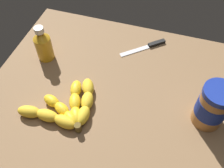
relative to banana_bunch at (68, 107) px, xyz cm
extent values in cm
cube|color=brown|center=(-6.08, 9.61, -3.98)|extent=(79.78, 79.61, 4.34)
ellipsoid|color=yellow|center=(1.33, 5.55, 0.07)|extent=(6.79, 3.86, 3.74)
ellipsoid|color=yellow|center=(-3.99, 4.92, 0.07)|extent=(7.38, 5.12, 3.74)
ellipsoid|color=yellow|center=(-9.07, 3.24, 0.07)|extent=(7.67, 6.17, 3.74)
ellipsoid|color=yellow|center=(2.01, 3.57, -0.03)|extent=(7.32, 6.30, 3.56)
ellipsoid|color=yellow|center=(-2.56, 1.31, -0.03)|extent=(7.27, 5.73, 3.56)
ellipsoid|color=yellow|center=(-7.41, -0.31, -0.03)|extent=(7.09, 5.05, 3.56)
ellipsoid|color=yellow|center=(3.36, 2.46, -0.14)|extent=(6.04, 6.69, 3.33)
ellipsoid|color=yellow|center=(1.00, -1.55, -0.14)|extent=(5.60, 6.70, 3.33)
ellipsoid|color=yellow|center=(-0.82, -5.83, -0.14)|extent=(5.06, 6.60, 3.33)
ellipsoid|color=yellow|center=(4.92, 1.22, 0.05)|extent=(4.67, 7.79, 3.71)
ellipsoid|color=yellow|center=(4.52, -4.64, 0.05)|extent=(3.72, 7.36, 3.71)
ellipsoid|color=yellow|center=(4.90, -10.50, 0.05)|extent=(4.65, 7.78, 3.71)
cylinder|color=brown|center=(5.52, 5.62, -0.01)|extent=(2.00, 2.00, 3.00)
cylinder|color=#B27238|center=(-9.46, 41.07, 4.62)|extent=(8.78, 8.78, 12.86)
cylinder|color=navy|center=(-9.46, 41.07, 5.27)|extent=(8.96, 8.96, 5.79)
cylinder|color=navy|center=(-9.46, 41.07, 11.91)|extent=(9.19, 9.19, 1.72)
cylinder|color=gold|center=(-19.01, -16.88, 2.71)|extent=(5.88, 5.88, 9.04)
cone|color=gold|center=(-19.01, -16.88, 8.59)|extent=(5.88, 5.88, 2.71)
cylinder|color=white|center=(-19.01, -16.88, 10.91)|extent=(3.15, 3.15, 1.94)
cube|color=silver|center=(-31.58, 13.39, -1.51)|extent=(9.06, 10.14, 0.50)
cube|color=black|center=(-37.70, 20.53, -1.21)|extent=(5.77, 6.35, 1.20)
camera|label=1|loc=(35.53, 25.31, 65.07)|focal=40.14mm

